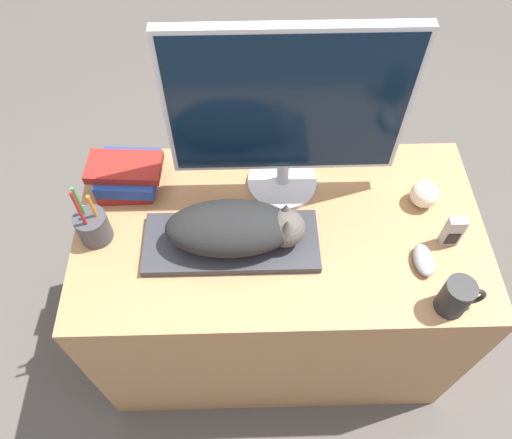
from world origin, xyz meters
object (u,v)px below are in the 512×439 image
object	(u,v)px
cat	(239,228)
monitor	(287,111)
computer_mouse	(424,260)
book_stack	(127,174)
phone	(453,232)
keyboard	(231,242)
baseball	(424,194)
coffee_mug	(457,297)
pen_cup	(93,226)

from	to	relation	value
cat	monitor	size ratio (longest dim) A/B	0.60
computer_mouse	book_stack	distance (m)	0.86
phone	book_stack	size ratio (longest dim) A/B	0.48
monitor	book_stack	world-z (taller)	monitor
keyboard	phone	world-z (taller)	phone
monitor	book_stack	bearing A→B (deg)	178.50
monitor	baseball	distance (m)	0.48
baseball	book_stack	distance (m)	0.86
keyboard	phone	size ratio (longest dim) A/B	4.53
computer_mouse	coffee_mug	world-z (taller)	coffee_mug
monitor	phone	world-z (taller)	monitor
cat	phone	size ratio (longest dim) A/B	3.51
keyboard	pen_cup	world-z (taller)	pen_cup
pen_cup	baseball	world-z (taller)	pen_cup
phone	book_stack	distance (m)	0.92
pen_cup	book_stack	world-z (taller)	pen_cup
coffee_mug	pen_cup	bearing A→B (deg)	165.76
computer_mouse	book_stack	size ratio (longest dim) A/B	0.46
monitor	computer_mouse	distance (m)	0.53
keyboard	cat	world-z (taller)	cat
monitor	book_stack	xyz separation A→B (m)	(-0.45, 0.01, -0.24)
coffee_mug	baseball	xyz separation A→B (m)	(-0.00, 0.33, -0.01)
cat	baseball	bearing A→B (deg)	13.82
keyboard	monitor	size ratio (longest dim) A/B	0.77
computer_mouse	baseball	bearing A→B (deg)	78.99
phone	computer_mouse	bearing A→B (deg)	-141.91
keyboard	phone	distance (m)	0.60
keyboard	book_stack	bearing A→B (deg)	144.07
computer_mouse	pen_cup	xyz separation A→B (m)	(-0.88, 0.11, 0.03)
phone	book_stack	bearing A→B (deg)	165.83
baseball	cat	bearing A→B (deg)	-166.18
baseball	coffee_mug	bearing A→B (deg)	-89.29
coffee_mug	pen_cup	xyz separation A→B (m)	(-0.93, 0.24, -0.00)
cat	monitor	bearing A→B (deg)	58.15
computer_mouse	coffee_mug	distance (m)	0.14
keyboard	monitor	world-z (taller)	monitor
keyboard	baseball	xyz separation A→B (m)	(0.55, 0.13, 0.03)
keyboard	coffee_mug	xyz separation A→B (m)	(0.55, -0.20, 0.04)
monitor	book_stack	size ratio (longest dim) A/B	2.84
computer_mouse	pen_cup	distance (m)	0.89
pen_cup	baseball	size ratio (longest dim) A/B	2.82
baseball	phone	bearing A→B (deg)	-72.56
coffee_mug	pen_cup	world-z (taller)	pen_cup
coffee_mug	baseball	world-z (taller)	coffee_mug
pen_cup	phone	bearing A→B (deg)	-2.60
keyboard	computer_mouse	world-z (taller)	computer_mouse
phone	pen_cup	bearing A→B (deg)	177.40
keyboard	monitor	distance (m)	0.38
cat	baseball	xyz separation A→B (m)	(0.53, 0.13, -0.04)
keyboard	book_stack	distance (m)	0.37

